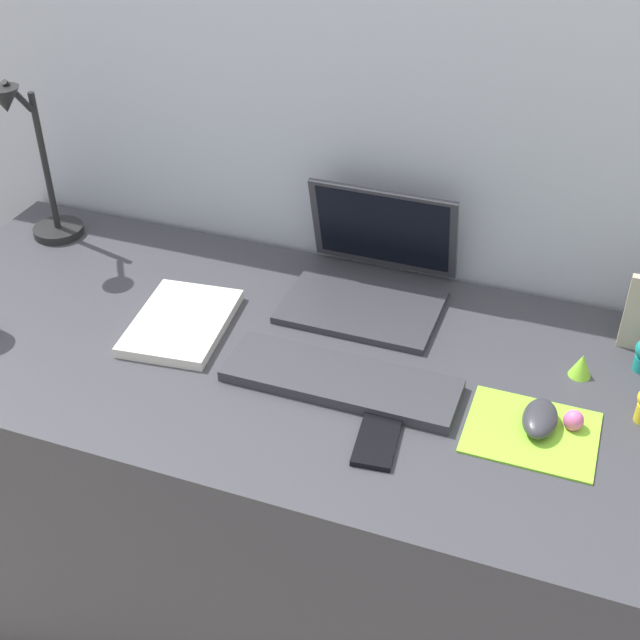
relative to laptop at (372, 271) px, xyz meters
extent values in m
plane|color=gray|center=(-0.03, -0.24, -0.79)|extent=(6.00, 6.00, 0.00)
cube|color=#B2B7C1|center=(-0.03, 0.15, -0.08)|extent=(2.87, 0.05, 1.43)
cube|color=#38383D|center=(-0.03, -0.24, -0.42)|extent=(1.67, 0.69, 0.74)
cube|color=#333338|center=(0.00, -0.06, -0.05)|extent=(0.30, 0.21, 0.01)
cube|color=#333338|center=(0.00, 0.07, 0.06)|extent=(0.30, 0.06, 0.20)
cube|color=black|center=(0.00, 0.07, 0.06)|extent=(0.27, 0.05, 0.17)
cube|color=#333338|center=(0.04, -0.29, -0.04)|extent=(0.41, 0.13, 0.02)
cube|color=#8CDB33|center=(0.37, -0.30, -0.05)|extent=(0.21, 0.17, 0.00)
ellipsoid|color=#333338|center=(0.37, -0.28, -0.03)|extent=(0.06, 0.10, 0.03)
cube|color=black|center=(0.14, -0.40, -0.05)|extent=(0.08, 0.13, 0.01)
cylinder|color=black|center=(-0.73, -0.01, -0.04)|extent=(0.11, 0.11, 0.02)
cylinder|color=black|center=(-0.73, -0.01, 0.12)|extent=(0.01, 0.01, 0.31)
cylinder|color=black|center=(-0.73, -0.05, 0.28)|extent=(0.01, 0.07, 0.09)
cone|color=black|center=(-0.73, -0.09, 0.29)|extent=(0.06, 0.06, 0.05)
cube|color=silver|center=(-0.30, -0.23, -0.04)|extent=(0.20, 0.26, 0.02)
ellipsoid|color=pink|center=(0.43, -0.27, -0.04)|extent=(0.03, 0.03, 0.04)
cone|color=#8CDB33|center=(0.42, -0.12, -0.03)|extent=(0.04, 0.04, 0.04)
camera|label=1|loc=(0.40, -1.38, 0.90)|focal=47.98mm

